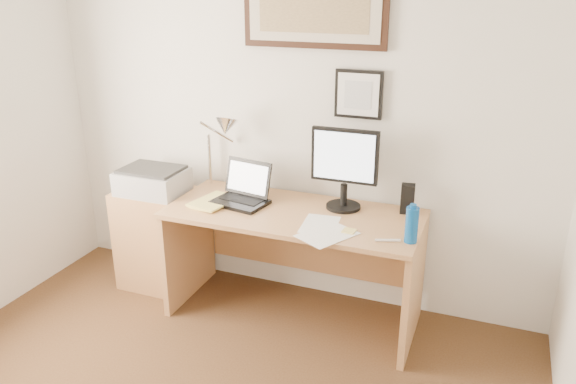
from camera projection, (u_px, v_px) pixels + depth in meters
The scene contains 17 objects.
wall_back at pixel (292, 119), 3.71m from camera, with size 3.50×0.02×2.50m, color silver.
side_cabinet at pixel (157, 238), 4.06m from camera, with size 0.50×0.40×0.73m, color #AA7647.
water_bottle at pixel (412, 225), 3.08m from camera, with size 0.07×0.07×0.20m, color #0B4994.
bottle_cap at pixel (413, 206), 3.04m from camera, with size 0.04×0.04×0.02m, color #0B4994.
speaker at pixel (408, 199), 3.47m from camera, with size 0.08×0.07×0.19m, color black.
paper_sheet_a at pixel (320, 225), 3.33m from camera, with size 0.20×0.29×0.00m, color white.
paper_sheet_b at pixel (327, 235), 3.20m from camera, with size 0.23×0.32×0.00m, color white.
sticky_pad at pixel (349, 231), 3.23m from camera, with size 0.07×0.07×0.01m, color #E7D16D.
marker_pen at pixel (388, 240), 3.11m from camera, with size 0.02×0.02×0.14m, color white.
book at pixel (201, 199), 3.70m from camera, with size 0.22×0.30×0.02m, color #E4D66B.
desk at pixel (298, 240), 3.67m from camera, with size 1.60×0.70×0.75m.
laptop at pixel (243, 193), 3.66m from camera, with size 0.38×0.35×0.26m.
lcd_monitor at pixel (344, 165), 3.47m from camera, with size 0.42×0.22×0.52m.
printer at pixel (153, 181), 3.87m from camera, with size 0.44×0.34×0.18m.
desk_lamp at pixel (224, 129), 3.71m from camera, with size 0.29×0.27×0.53m.
picture_large at pixel (314, 9), 3.39m from camera, with size 0.92×0.04×0.47m.
picture_small at pixel (359, 94), 3.47m from camera, with size 0.30×0.03×0.30m.
Camera 1 is at (1.29, -1.41, 2.11)m, focal length 35.00 mm.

